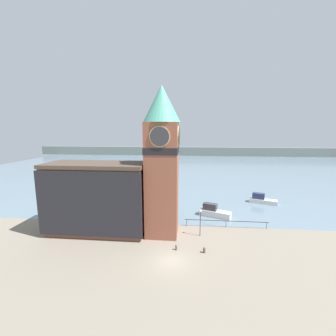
{
  "coord_description": "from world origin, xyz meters",
  "views": [
    {
      "loc": [
        1.91,
        -23.35,
        14.7
      ],
      "look_at": [
        -0.85,
        5.2,
        9.9
      ],
      "focal_mm": 24.0,
      "sensor_mm": 36.0,
      "label": 1
    }
  ],
  "objects": [
    {
      "name": "clock_tower",
      "position": [
        -1.84,
        6.92,
        10.94
      ],
      "size": [
        5.02,
        5.02,
        20.62
      ],
      "color": "brown",
      "rests_on": "ground_plane"
    },
    {
      "name": "mooring_bollard_far",
      "position": [
        3.88,
        2.19,
        0.39
      ],
      "size": [
        0.31,
        0.31,
        0.72
      ],
      "color": "brown",
      "rests_on": "ground_plane"
    },
    {
      "name": "ground_plane",
      "position": [
        0.0,
        0.0,
        0.0
      ],
      "size": [
        160.0,
        160.0,
        0.0
      ],
      "primitive_type": "plane",
      "color": "gray"
    },
    {
      "name": "pier_building",
      "position": [
        -11.31,
        6.76,
        5.11
      ],
      "size": [
        14.33,
        6.13,
        10.18
      ],
      "color": "brown",
      "rests_on": "ground_plane"
    },
    {
      "name": "pier_railing",
      "position": [
        7.63,
        9.84,
        0.97
      ],
      "size": [
        12.6,
        0.08,
        1.09
      ],
      "color": "#333338",
      "rests_on": "ground_plane"
    },
    {
      "name": "lamp_post",
      "position": [
        3.55,
        6.68,
        2.67
      ],
      "size": [
        0.32,
        0.32,
        3.8
      ],
      "color": "#2D2D33",
      "rests_on": "ground_plane"
    },
    {
      "name": "boat_far",
      "position": [
        16.78,
        22.51,
        0.73
      ],
      "size": [
        5.53,
        3.35,
        2.03
      ],
      "rotation": [
        0.0,
        0.0,
        -0.35
      ],
      "color": "silver",
      "rests_on": "water"
    },
    {
      "name": "mooring_bollard_near",
      "position": [
        0.44,
        2.5,
        0.38
      ],
      "size": [
        0.25,
        0.25,
        0.69
      ],
      "color": "brown",
      "rests_on": "ground_plane"
    },
    {
      "name": "far_shoreline",
      "position": [
        0.0,
        110.09,
        2.5
      ],
      "size": [
        180.0,
        3.0,
        5.0
      ],
      "color": "slate",
      "rests_on": "water"
    },
    {
      "name": "water",
      "position": [
        0.0,
        70.09,
        -0.0
      ],
      "size": [
        160.0,
        120.0,
        0.0
      ],
      "color": "slate",
      "rests_on": "ground_plane"
    },
    {
      "name": "boat_near",
      "position": [
        6.26,
        14.23,
        0.81
      ],
      "size": [
        5.5,
        3.49,
        2.21
      ],
      "rotation": [
        0.0,
        0.0,
        -0.39
      ],
      "color": "silver",
      "rests_on": "water"
    }
  ]
}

